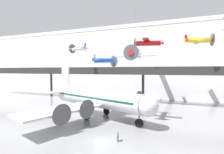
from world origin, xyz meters
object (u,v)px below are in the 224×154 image
object	(u,v)px
airliner_silver_main	(96,98)
suspended_plane_white_twin	(79,49)
suspended_plane_blue_trainer	(104,61)
suspended_plane_red_highwing	(148,43)
suspended_plane_silver_racer	(135,55)
suspended_plane_yellow_lowwing	(199,40)
info_sign_pedestal	(118,138)

from	to	relation	value
airliner_silver_main	suspended_plane_white_twin	size ratio (longest dim) A/B	4.25
suspended_plane_blue_trainer	suspended_plane_red_highwing	xyz separation A→B (m)	(7.27, 11.14, 4.86)
airliner_silver_main	suspended_plane_silver_racer	world-z (taller)	suspended_plane_silver_racer
suspended_plane_blue_trainer	suspended_plane_yellow_lowwing	distance (m)	21.88
airliner_silver_main	info_sign_pedestal	xyz separation A→B (m)	(7.59, -9.08, -2.94)
airliner_silver_main	suspended_plane_blue_trainer	size ratio (longest dim) A/B	2.96
airliner_silver_main	suspended_plane_white_twin	world-z (taller)	suspended_plane_white_twin
suspended_plane_white_twin	info_sign_pedestal	size ratio (longest dim) A/B	5.38
suspended_plane_blue_trainer	suspended_plane_yellow_lowwing	world-z (taller)	suspended_plane_yellow_lowwing
suspended_plane_blue_trainer	info_sign_pedestal	distance (m)	19.15
suspended_plane_silver_racer	suspended_plane_white_twin	bearing A→B (deg)	-117.97
suspended_plane_white_twin	suspended_plane_yellow_lowwing	size ratio (longest dim) A/B	0.86
suspended_plane_white_twin	info_sign_pedestal	distance (m)	29.02
suspended_plane_white_twin	suspended_plane_yellow_lowwing	bearing A→B (deg)	-152.38
suspended_plane_red_highwing	info_sign_pedestal	bearing A→B (deg)	86.91
airliner_silver_main	suspended_plane_silver_racer	bearing A→B (deg)	22.20
suspended_plane_blue_trainer	info_sign_pedestal	xyz separation A→B (m)	(8.04, -14.08, -10.19)
suspended_plane_white_twin	info_sign_pedestal	world-z (taller)	suspended_plane_white_twin
suspended_plane_red_highwing	info_sign_pedestal	xyz separation A→B (m)	(0.77, -25.22, -15.05)
airliner_silver_main	suspended_plane_blue_trainer	distance (m)	8.82
suspended_plane_blue_trainer	suspended_plane_silver_racer	world-z (taller)	suspended_plane_silver_racer
suspended_plane_red_highwing	suspended_plane_yellow_lowwing	size ratio (longest dim) A/B	1.19
suspended_plane_silver_racer	suspended_plane_yellow_lowwing	distance (m)	18.97
info_sign_pedestal	suspended_plane_white_twin	bearing A→B (deg)	119.09
suspended_plane_white_twin	suspended_plane_red_highwing	world-z (taller)	same
info_sign_pedestal	suspended_plane_blue_trainer	bearing A→B (deg)	106.17
airliner_silver_main	suspended_plane_yellow_lowwing	distance (m)	26.67
suspended_plane_silver_racer	suspended_plane_white_twin	world-z (taller)	suspended_plane_white_twin
airliner_silver_main	suspended_plane_blue_trainer	xyz separation A→B (m)	(-0.45, 5.00, 7.25)
suspended_plane_yellow_lowwing	suspended_plane_red_highwing	bearing A→B (deg)	160.66
suspended_plane_blue_trainer	suspended_plane_red_highwing	size ratio (longest dim) A/B	1.04
suspended_plane_blue_trainer	suspended_plane_silver_racer	distance (m)	9.04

